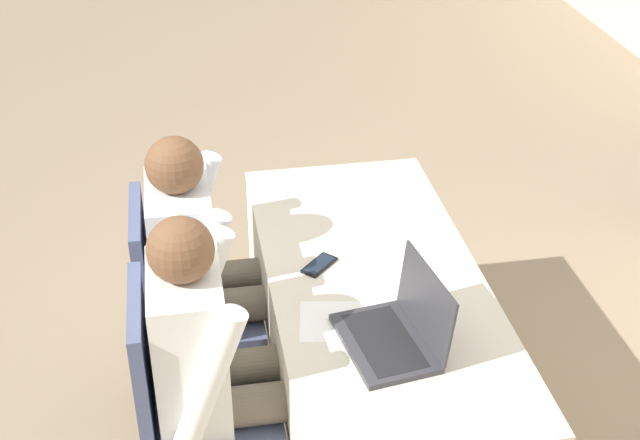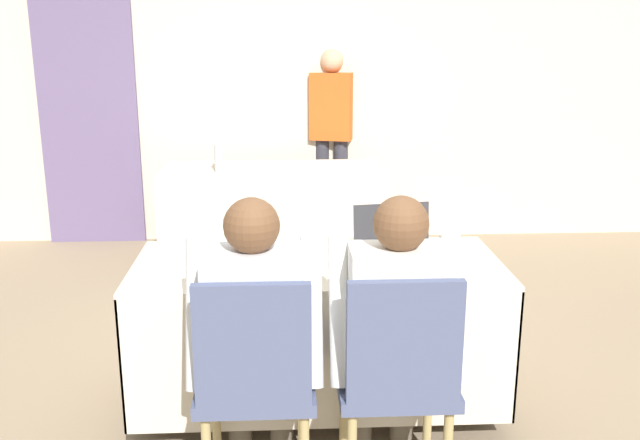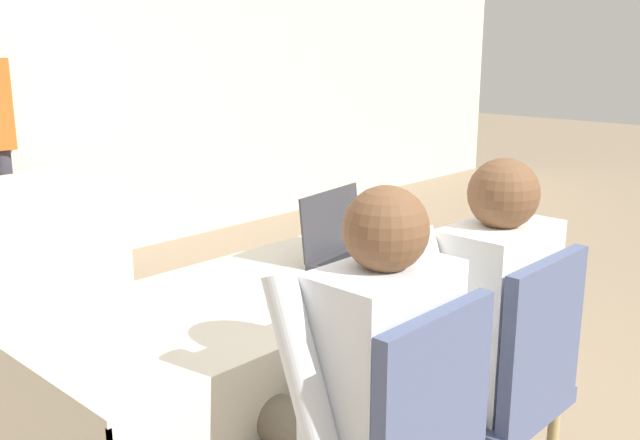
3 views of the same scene
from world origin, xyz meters
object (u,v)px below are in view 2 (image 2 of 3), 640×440
object	(u,v)px
laptop	(397,252)
chair_near_left	(255,377)
person_checkered_shirt	(255,325)
person_white_shirt	(394,322)
cell_phone	(297,275)
person_red_shirt	(332,132)
chair_near_right	(398,374)
water_bottle	(219,155)

from	to	relation	value
laptop	chair_near_left	bearing A→B (deg)	-142.05
person_checkered_shirt	person_white_shirt	xyz separation A→B (m)	(0.52, 0.00, 0.00)
cell_phone	person_red_shirt	world-z (taller)	person_red_shirt
laptop	person_white_shirt	bearing A→B (deg)	-108.37
cell_phone	chair_near_right	size ratio (longest dim) A/B	0.16
person_white_shirt	cell_phone	bearing A→B (deg)	-47.22
chair_near_left	person_checkered_shirt	distance (m)	0.19
cell_phone	water_bottle	bearing A→B (deg)	56.88
chair_near_left	person_checkered_shirt	world-z (taller)	person_checkered_shirt
chair_near_left	laptop	bearing A→B (deg)	-133.32
water_bottle	person_white_shirt	xyz separation A→B (m)	(0.88, -2.68, -0.18)
person_checkered_shirt	person_white_shirt	distance (m)	0.52
chair_near_left	chair_near_right	xyz separation A→B (m)	(0.52, 0.00, 0.00)
laptop	person_red_shirt	distance (m)	2.91
cell_phone	chair_near_left	world-z (taller)	chair_near_left
cell_phone	person_checkered_shirt	distance (m)	0.43
chair_near_left	chair_near_right	size ratio (longest dim) A/B	1.00
chair_near_left	person_white_shirt	distance (m)	0.56
chair_near_left	person_checkered_shirt	size ratio (longest dim) A/B	0.78
chair_near_left	person_red_shirt	world-z (taller)	person_red_shirt
person_white_shirt	person_red_shirt	xyz separation A→B (m)	(-0.01, 3.45, 0.23)
person_checkered_shirt	laptop	bearing A→B (deg)	-138.28
laptop	chair_near_right	world-z (taller)	laptop
person_red_shirt	chair_near_left	bearing A→B (deg)	-82.49
chair_near_right	person_red_shirt	xyz separation A→B (m)	(-0.01, 3.56, 0.39)
water_bottle	chair_near_right	distance (m)	2.94
water_bottle	person_white_shirt	distance (m)	2.83
water_bottle	chair_near_right	xyz separation A→B (m)	(0.88, -2.79, -0.34)
water_bottle	chair_near_right	size ratio (longest dim) A/B	0.31
cell_phone	water_bottle	world-z (taller)	water_bottle
cell_phone	person_checkered_shirt	size ratio (longest dim) A/B	0.12
person_white_shirt	chair_near_left	bearing A→B (deg)	11.26
laptop	water_bottle	bearing A→B (deg)	105.88
laptop	person_checkered_shirt	world-z (taller)	person_checkered_shirt
person_checkered_shirt	person_red_shirt	world-z (taller)	person_red_shirt
laptop	chair_near_left	world-z (taller)	laptop
laptop	person_red_shirt	xyz separation A→B (m)	(-0.10, 2.90, 0.13)
laptop	water_bottle	world-z (taller)	water_bottle
laptop	person_red_shirt	size ratio (longest dim) A/B	0.25
water_bottle	person_white_shirt	size ratio (longest dim) A/B	0.24
cell_phone	chair_near_left	xyz separation A→B (m)	(-0.17, -0.49, -0.22)
cell_phone	person_checkered_shirt	xyz separation A→B (m)	(-0.17, -0.39, -0.06)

